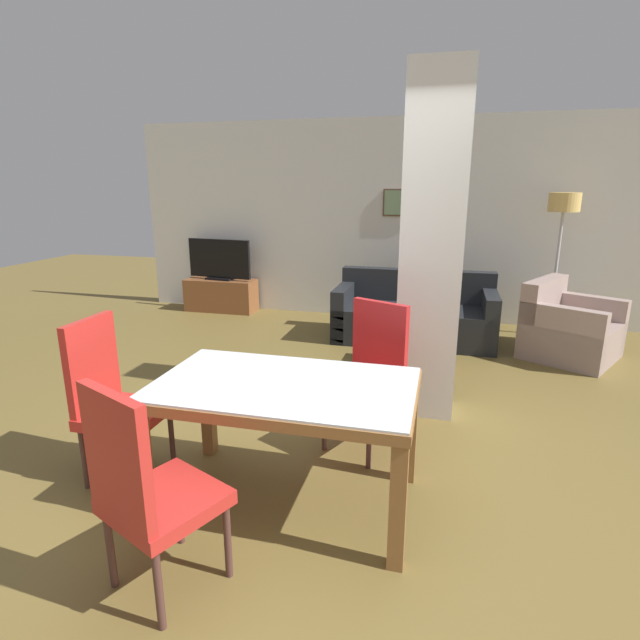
# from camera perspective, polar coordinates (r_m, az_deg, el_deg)

# --- Properties ---
(ground_plane) EXTENTS (18.00, 18.00, 0.00)m
(ground_plane) POSITION_cam_1_polar(r_m,az_deg,el_deg) (3.21, -3.82, -19.74)
(ground_plane) COLOR brown
(back_wall) EXTENTS (7.20, 0.09, 2.70)m
(back_wall) POSITION_cam_1_polar(r_m,az_deg,el_deg) (7.06, 7.46, 11.16)
(back_wall) COLOR silver
(back_wall) RESTS_ON ground_plane
(divider_pillar) EXTENTS (0.47, 0.38, 2.70)m
(divider_pillar) POSITION_cam_1_polar(r_m,az_deg,el_deg) (4.02, 12.66, 7.89)
(divider_pillar) COLOR silver
(divider_pillar) RESTS_ON ground_plane
(dining_table) EXTENTS (1.49, 0.88, 0.76)m
(dining_table) POSITION_cam_1_polar(r_m,az_deg,el_deg) (2.91, -4.03, -10.15)
(dining_table) COLOR brown
(dining_table) RESTS_ON ground_plane
(dining_chair_head_left) EXTENTS (0.46, 0.46, 1.05)m
(dining_chair_head_left) POSITION_cam_1_polar(r_m,az_deg,el_deg) (3.44, -22.69, -7.92)
(dining_chair_head_left) COLOR red
(dining_chair_head_left) RESTS_ON ground_plane
(dining_chair_near_left) EXTENTS (0.61, 0.61, 1.05)m
(dining_chair_near_left) POSITION_cam_1_polar(r_m,az_deg,el_deg) (2.43, -19.22, -17.59)
(dining_chair_near_left) COLOR red
(dining_chair_near_left) RESTS_ON ground_plane
(dining_chair_far_right) EXTENTS (0.61, 0.61, 1.05)m
(dining_chair_far_right) POSITION_cam_1_polar(r_m,az_deg,el_deg) (3.56, 5.72, -5.93)
(dining_chair_far_right) COLOR red
(dining_chair_far_right) RESTS_ON ground_plane
(sofa) EXTENTS (1.88, 0.86, 0.82)m
(sofa) POSITION_cam_1_polar(r_m,az_deg,el_deg) (6.16, 10.71, 0.36)
(sofa) COLOR black
(sofa) RESTS_ON ground_plane
(armchair) EXTENTS (1.18, 1.20, 0.83)m
(armchair) POSITION_cam_1_polar(r_m,az_deg,el_deg) (6.08, 26.45, -1.14)
(armchair) COLOR gray
(armchair) RESTS_ON ground_plane
(coffee_table) EXTENTS (0.65, 0.57, 0.39)m
(coffee_table) POSITION_cam_1_polar(r_m,az_deg,el_deg) (5.19, 10.14, -3.37)
(coffee_table) COLOR brown
(coffee_table) RESTS_ON ground_plane
(bottle) EXTENTS (0.07, 0.07, 0.27)m
(bottle) POSITION_cam_1_polar(r_m,az_deg,el_deg) (5.03, 9.00, -0.42)
(bottle) COLOR #194C23
(bottle) RESTS_ON coffee_table
(tv_stand) EXTENTS (1.04, 0.40, 0.47)m
(tv_stand) POSITION_cam_1_polar(r_m,az_deg,el_deg) (7.62, -11.22, 2.81)
(tv_stand) COLOR brown
(tv_stand) RESTS_ON ground_plane
(tv_screen) EXTENTS (0.99, 0.24, 0.59)m
(tv_screen) POSITION_cam_1_polar(r_m,az_deg,el_deg) (7.52, -11.43, 6.73)
(tv_screen) COLOR black
(tv_screen) RESTS_ON tv_stand
(floor_lamp) EXTENTS (0.36, 0.36, 1.75)m
(floor_lamp) POSITION_cam_1_polar(r_m,az_deg,el_deg) (6.69, 26.00, 10.67)
(floor_lamp) COLOR #B7B7BC
(floor_lamp) RESTS_ON ground_plane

